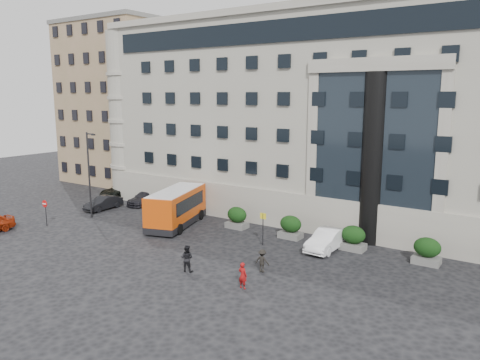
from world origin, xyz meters
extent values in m
plane|color=black|center=(0.00, 0.00, 0.00)|extent=(120.00, 120.00, 0.00)
cube|color=gray|center=(6.00, 22.00, 9.00)|extent=(44.00, 24.00, 18.00)
cylinder|color=black|center=(12.00, 10.30, 6.50)|extent=(1.80, 1.80, 13.00)
cube|color=olive|center=(-24.00, 20.00, 10.00)|extent=(14.00, 14.00, 20.00)
cube|color=#846C4D|center=(-27.00, 38.00, 11.00)|extent=(13.00, 13.00, 22.00)
cube|color=#5B5B58|center=(-4.00, 7.80, 0.25)|extent=(1.80, 1.20, 0.50)
ellipsoid|color=black|center=(-4.00, 7.80, 1.17)|extent=(1.80, 1.26, 1.34)
cube|color=#5B5B58|center=(1.20, 7.80, 0.25)|extent=(1.80, 1.20, 0.50)
ellipsoid|color=black|center=(1.20, 7.80, 1.17)|extent=(1.80, 1.26, 1.34)
cube|color=#5B5B58|center=(6.40, 7.80, 0.25)|extent=(1.80, 1.20, 0.50)
ellipsoid|color=black|center=(6.40, 7.80, 1.17)|extent=(1.80, 1.26, 1.34)
cube|color=#5B5B58|center=(11.60, 7.80, 0.25)|extent=(1.80, 1.20, 0.50)
ellipsoid|color=black|center=(11.60, 7.80, 1.17)|extent=(1.80, 1.26, 1.34)
cube|color=#5B5B58|center=(16.80, 7.80, 0.25)|extent=(1.80, 1.20, 0.50)
ellipsoid|color=black|center=(16.80, 7.80, 1.17)|extent=(1.80, 1.26, 1.34)
cylinder|color=#262628|center=(-12.00, 3.00, 4.00)|extent=(0.16, 0.16, 8.00)
cylinder|color=#262628|center=(-11.55, 3.00, 7.85)|extent=(0.90, 0.12, 0.12)
cube|color=black|center=(-11.10, 3.00, 7.80)|extent=(0.35, 0.18, 0.14)
cylinder|color=#262628|center=(5.50, 5.00, 1.25)|extent=(0.08, 0.08, 2.50)
cube|color=yellow|center=(5.50, 5.00, 2.30)|extent=(0.50, 0.06, 0.45)
cylinder|color=#262628|center=(-13.00, -1.00, 1.10)|extent=(0.08, 0.08, 2.20)
cylinder|color=red|center=(-13.00, -1.06, 2.00)|extent=(0.64, 0.05, 0.64)
cube|color=white|center=(-13.00, -1.10, 2.00)|extent=(0.45, 0.04, 0.10)
cube|color=#C34109|center=(-3.60, 5.46, 1.85)|extent=(4.77, 8.01, 2.59)
cube|color=black|center=(-3.60, 5.46, 0.45)|extent=(4.82, 8.06, 0.55)
cube|color=black|center=(-3.60, 5.46, 2.11)|extent=(4.32, 6.44, 1.14)
cube|color=silver|center=(-3.60, 5.46, 3.09)|extent=(4.53, 7.61, 0.18)
cylinder|color=black|center=(-4.11, 2.76, 0.45)|extent=(0.54, 0.94, 0.90)
cylinder|color=black|center=(-1.63, 3.54, 0.45)|extent=(0.54, 0.94, 0.90)
cylinder|color=black|center=(-5.57, 7.38, 0.45)|extent=(0.54, 0.94, 0.90)
cylinder|color=black|center=(-3.10, 8.17, 0.45)|extent=(0.54, 0.94, 0.90)
cube|color=maroon|center=(-12.00, 13.78, 1.57)|extent=(2.92, 4.00, 2.54)
cube|color=maroon|center=(-12.44, 11.18, 1.17)|extent=(2.48, 1.98, 1.73)
cube|color=black|center=(-12.56, 10.48, 1.52)|extent=(1.92, 0.45, 0.81)
cylinder|color=black|center=(-13.53, 11.47, 0.43)|extent=(0.40, 0.89, 0.85)
cylinder|color=black|center=(-11.32, 11.09, 0.43)|extent=(0.40, 0.89, 0.85)
cylinder|color=black|center=(-12.96, 14.77, 0.43)|extent=(0.40, 0.89, 0.85)
cylinder|color=black|center=(-10.76, 14.39, 0.43)|extent=(0.40, 0.89, 0.85)
imported|color=black|center=(-13.55, 5.74, 0.67)|extent=(1.55, 4.11, 1.34)
imported|color=black|center=(-11.79, 9.73, 0.66)|extent=(2.46, 4.79, 1.33)
imported|color=black|center=(-16.69, 10.83, 0.71)|extent=(2.51, 5.19, 1.42)
imported|color=white|center=(10.00, 6.75, 0.77)|extent=(1.75, 4.73, 1.54)
imported|color=maroon|center=(8.69, -2.58, 0.81)|extent=(0.62, 0.44, 1.61)
imported|color=black|center=(4.17, -2.33, 0.89)|extent=(1.02, 0.89, 1.78)
imported|color=black|center=(8.30, 0.29, 0.76)|extent=(1.02, 0.63, 1.52)
camera|label=1|loc=(23.16, -24.39, 11.37)|focal=35.00mm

